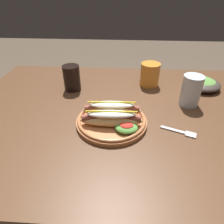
{
  "coord_description": "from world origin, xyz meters",
  "views": [
    {
      "loc": [
        0.0,
        -0.66,
        1.18
      ],
      "look_at": [
        -0.04,
        -0.05,
        0.77
      ],
      "focal_mm": 32.15,
      "sensor_mm": 36.0,
      "label": 1
    }
  ],
  "objects": [
    {
      "name": "hot_dog_plate",
      "position": [
        -0.04,
        -0.09,
        0.77
      ],
      "size": [
        0.25,
        0.25,
        0.08
      ],
      "color": "#B77042",
      "rests_on": "dining_table"
    },
    {
      "name": "ground_plane",
      "position": [
        0.0,
        0.0,
        0.0
      ],
      "size": [
        8.0,
        8.0,
        0.0
      ],
      "primitive_type": "plane",
      "color": "brown"
    },
    {
      "name": "side_bowl",
      "position": [
        0.38,
        0.23,
        0.76
      ],
      "size": [
        0.16,
        0.16,
        0.05
      ],
      "color": "#423833",
      "rests_on": "dining_table"
    },
    {
      "name": "extra_cup",
      "position": [
        0.13,
        0.24,
        0.79
      ],
      "size": [
        0.09,
        0.09,
        0.11
      ],
      "primitive_type": "cylinder",
      "color": "orange",
      "rests_on": "dining_table"
    },
    {
      "name": "dining_table",
      "position": [
        0.0,
        0.0,
        0.64
      ],
      "size": [
        1.29,
        0.9,
        0.74
      ],
      "color": "#51331E",
      "rests_on": "ground_plane"
    },
    {
      "name": "fork",
      "position": [
        0.2,
        -0.12,
        0.74
      ],
      "size": [
        0.12,
        0.06,
        0.0
      ],
      "rotation": [
        0.0,
        0.0,
        -0.38
      ],
      "color": "silver",
      "rests_on": "dining_table"
    },
    {
      "name": "soda_cup",
      "position": [
        -0.24,
        0.17,
        0.8
      ],
      "size": [
        0.08,
        0.08,
        0.12
      ],
      "primitive_type": "cylinder",
      "color": "black",
      "rests_on": "dining_table"
    },
    {
      "name": "water_cup",
      "position": [
        0.27,
        0.07,
        0.8
      ],
      "size": [
        0.08,
        0.08,
        0.13
      ],
      "primitive_type": "cylinder",
      "color": "silver",
      "rests_on": "dining_table"
    }
  ]
}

